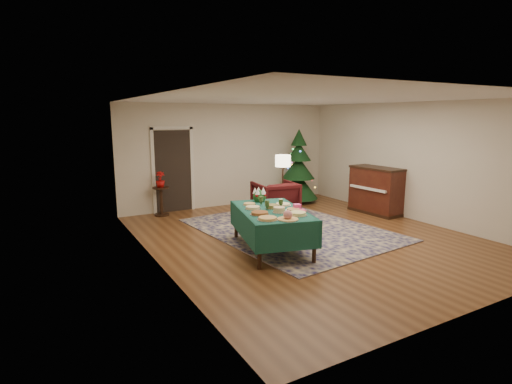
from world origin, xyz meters
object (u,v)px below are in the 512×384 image
floor_lamp (283,165)px  christmas_tree (298,169)px  gift_box (297,207)px  armchair (275,198)px  piano (376,191)px  side_table (161,202)px  buffet_table (272,218)px  potted_plant (160,183)px

floor_lamp → christmas_tree: size_ratio=0.73×
gift_box → armchair: size_ratio=0.12×
armchair → piano: bearing=166.5°
floor_lamp → christmas_tree: 1.92m
gift_box → christmas_tree: 4.17m
floor_lamp → side_table: size_ratio=2.14×
piano → side_table: bearing=153.4°
buffet_table → armchair: bearing=56.3°
buffet_table → floor_lamp: (1.46, 1.88, 0.67)m
potted_plant → side_table: bearing=90.0°
buffet_table → side_table: (-1.00, 3.48, -0.25)m
floor_lamp → side_table: 3.08m
floor_lamp → piano: bearing=-18.8°
buffet_table → potted_plant: 3.62m
buffet_table → floor_lamp: floor_lamp is taller
gift_box → side_table: bearing=110.8°
piano → floor_lamp: bearing=161.2°
potted_plant → christmas_tree: 3.84m
buffet_table → piano: 3.88m
piano → armchair: bearing=159.9°
christmas_tree → buffet_table: bearing=-131.7°
floor_lamp → buffet_table: bearing=-127.9°
potted_plant → armchair: bearing=-32.7°
buffet_table → side_table: 3.63m
gift_box → floor_lamp: floor_lamp is taller
gift_box → floor_lamp: 2.38m
floor_lamp → piano: (2.26, -0.77, -0.70)m
buffet_table → gift_box: (0.41, -0.21, 0.20)m
side_table → christmas_tree: christmas_tree is taller
armchair → piano: size_ratio=0.70×
armchair → christmas_tree: size_ratio=0.46×
buffet_table → floor_lamp: bearing=52.1°
gift_box → side_table: (-1.40, 3.68, -0.45)m
gift_box → piano: size_ratio=0.09×
buffet_table → floor_lamp: 2.47m
armchair → christmas_tree: (1.51, 1.19, 0.44)m
gift_box → potted_plant: potted_plant is taller
gift_box → side_table: gift_box is taller
armchair → piano: piano is taller
floor_lamp → potted_plant: floor_lamp is taller
floor_lamp → gift_box: bearing=-116.9°
floor_lamp → potted_plant: size_ratio=3.94×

